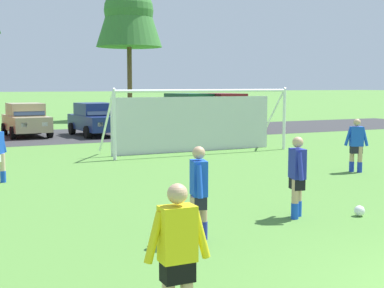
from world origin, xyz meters
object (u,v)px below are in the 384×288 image
(parked_car_slot_center, at_px, (96,119))
(parked_car_slot_far_right, at_px, (224,111))
(parked_car_slot_center_left, at_px, (26,120))
(parked_car_slot_right, at_px, (190,111))
(player_winger_left, at_px, (199,194))
(parked_car_slot_center_right, at_px, (145,116))
(soccer_goal, at_px, (197,120))
(player_defender_far, at_px, (297,177))
(soccer_ball, at_px, (359,211))
(player_striker_near, at_px, (356,145))
(referee, at_px, (178,259))

(parked_car_slot_center, relative_size, parked_car_slot_far_right, 0.92)
(parked_car_slot_center_left, xyz_separation_m, parked_car_slot_right, (9.42, -0.08, 0.24))
(parked_car_slot_right, bearing_deg, parked_car_slot_far_right, -21.72)
(player_winger_left, bearing_deg, parked_car_slot_center_right, 71.21)
(soccer_goal, height_order, player_winger_left, soccer_goal)
(player_defender_far, xyz_separation_m, parked_car_slot_center_left, (-1.98, 20.37, 0.05))
(player_winger_left, height_order, parked_car_slot_far_right, parked_car_slot_far_right)
(parked_car_slot_right, bearing_deg, soccer_ball, -106.65)
(parked_car_slot_center, xyz_separation_m, parked_car_slot_center_right, (3.30, 1.39, 0.00))
(player_striker_near, height_order, parked_car_slot_far_right, parked_car_slot_far_right)
(soccer_goal, relative_size, player_defender_far, 4.54)
(parked_car_slot_center_left, bearing_deg, parked_car_slot_center, -20.38)
(parked_car_slot_far_right, bearing_deg, parked_car_slot_right, 158.28)
(parked_car_slot_right, relative_size, parked_car_slot_far_right, 1.02)
(player_striker_near, bearing_deg, soccer_ball, -131.97)
(parked_car_slot_center, distance_m, parked_car_slot_far_right, 7.97)
(soccer_goal, relative_size, parked_car_slot_right, 1.57)
(soccer_goal, bearing_deg, soccer_ball, -99.20)
(parked_car_slot_right, bearing_deg, referee, -116.12)
(player_winger_left, distance_m, parked_car_slot_center, 20.15)
(parked_car_slot_center, bearing_deg, referee, -103.97)
(player_defender_far, bearing_deg, player_winger_left, -165.81)
(soccer_goal, height_order, player_striker_near, soccer_goal)
(soccer_ball, relative_size, player_winger_left, 0.13)
(player_striker_near, bearing_deg, parked_car_slot_center_left, 113.42)
(soccer_ball, bearing_deg, parked_car_slot_right, 73.35)
(referee, bearing_deg, player_striker_near, 38.54)
(parked_car_slot_right, bearing_deg, player_defender_far, -110.13)
(soccer_goal, relative_size, player_striker_near, 4.54)
(player_winger_left, distance_m, parked_car_slot_center_left, 21.02)
(soccer_goal, height_order, parked_car_slot_far_right, soccer_goal)
(player_defender_far, bearing_deg, referee, -139.76)
(parked_car_slot_center_right, height_order, parked_car_slot_far_right, parked_car_slot_far_right)
(player_winger_left, bearing_deg, parked_car_slot_right, 64.53)
(soccer_ball, bearing_deg, parked_car_slot_center_left, 98.74)
(soccer_ball, relative_size, parked_car_slot_center_left, 0.05)
(parked_car_slot_center, bearing_deg, soccer_ball, -90.42)
(player_defender_far, bearing_deg, soccer_goal, 74.06)
(referee, xyz_separation_m, parked_car_slot_center, (5.66, 22.76, 0.05))
(player_winger_left, distance_m, parked_car_slot_far_right, 23.41)
(soccer_goal, height_order, parked_car_slot_center, soccer_goal)
(parked_car_slot_center_right, bearing_deg, soccer_goal, -99.43)
(parked_car_slot_right, bearing_deg, parked_car_slot_center, -169.11)
(player_striker_near, relative_size, parked_car_slot_center_left, 0.39)
(referee, bearing_deg, parked_car_slot_center_right, 69.64)
(parked_car_slot_center, relative_size, parked_car_slot_center_right, 1.01)
(parked_car_slot_center, height_order, parked_car_slot_far_right, parked_car_slot_far_right)
(parked_car_slot_center_right, bearing_deg, player_winger_left, -108.79)
(player_striker_near, distance_m, player_defender_far, 6.46)
(player_defender_far, relative_size, parked_car_slot_center, 0.38)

